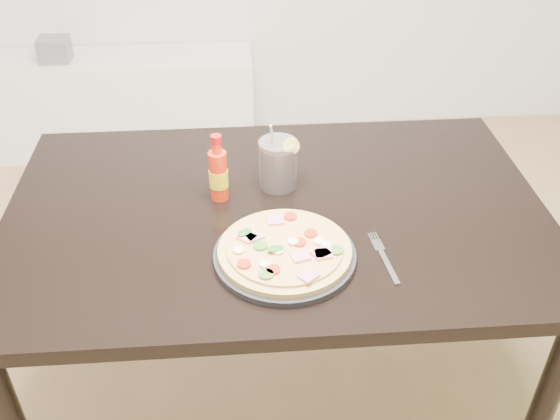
{
  "coord_description": "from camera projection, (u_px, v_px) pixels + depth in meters",
  "views": [
    {
      "loc": [
        -0.18,
        -0.92,
        1.69
      ],
      "look_at": [
        -0.09,
        0.27,
        0.83
      ],
      "focal_mm": 40.0,
      "sensor_mm": 36.0,
      "label": 1
    }
  ],
  "objects": [
    {
      "name": "hot_sauce_bottle",
      "position": [
        218.0,
        174.0,
        1.61
      ],
      "size": [
        0.05,
        0.05,
        0.19
      ],
      "rotation": [
        0.0,
        0.0,
        -0.0
      ],
      "color": "red",
      "rests_on": "dining_table"
    },
    {
      "name": "plate",
      "position": [
        285.0,
        255.0,
        1.45
      ],
      "size": [
        0.33,
        0.33,
        0.02
      ],
      "primitive_type": "cylinder",
      "color": "black",
      "rests_on": "dining_table"
    },
    {
      "name": "pizza",
      "position": [
        285.0,
        249.0,
        1.44
      ],
      "size": [
        0.31,
        0.31,
        0.03
      ],
      "color": "tan",
      "rests_on": "plate"
    },
    {
      "name": "cola_cup",
      "position": [
        278.0,
        165.0,
        1.67
      ],
      "size": [
        0.11,
        0.1,
        0.19
      ],
      "rotation": [
        0.0,
        0.0,
        0.21
      ],
      "color": "black",
      "rests_on": "dining_table"
    },
    {
      "name": "cd_stack",
      "position": [
        55.0,
        49.0,
        3.01
      ],
      "size": [
        0.14,
        0.12,
        0.11
      ],
      "color": "slate",
      "rests_on": "media_console"
    },
    {
      "name": "media_console",
      "position": [
        117.0,
        104.0,
        3.22
      ],
      "size": [
        1.4,
        0.34,
        0.5
      ],
      "primitive_type": "cube",
      "color": "white",
      "rests_on": "ground"
    },
    {
      "name": "fork",
      "position": [
        383.0,
        256.0,
        1.46
      ],
      "size": [
        0.04,
        0.19,
        0.0
      ],
      "rotation": [
        0.0,
        0.0,
        0.12
      ],
      "color": "silver",
      "rests_on": "dining_table"
    },
    {
      "name": "dining_table",
      "position": [
        277.0,
        233.0,
        1.66
      ],
      "size": [
        1.4,
        0.9,
        0.75
      ],
      "color": "black",
      "rests_on": "ground"
    }
  ]
}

